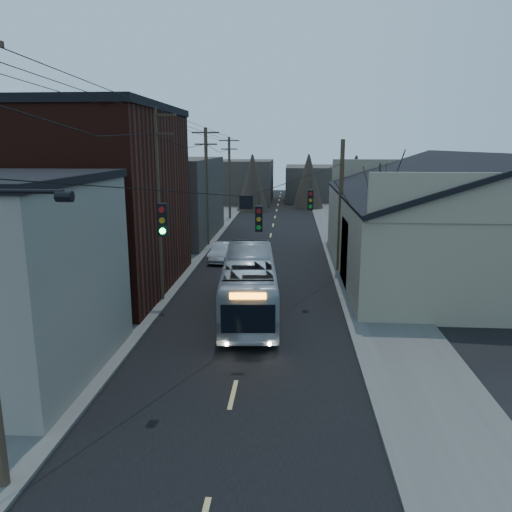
% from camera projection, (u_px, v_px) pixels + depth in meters
% --- Properties ---
extents(road_surface, '(9.00, 110.00, 0.02)m').
position_uv_depth(road_surface, '(266.00, 254.00, 38.06)').
color(road_surface, black).
rests_on(road_surface, ground).
extents(sidewalk_left, '(4.00, 110.00, 0.12)m').
position_uv_depth(sidewalk_left, '(182.00, 252.00, 38.50)').
color(sidewalk_left, '#474744').
rests_on(sidewalk_left, ground).
extents(sidewalk_right, '(4.00, 110.00, 0.12)m').
position_uv_depth(sidewalk_right, '(352.00, 255.00, 37.60)').
color(sidewalk_right, '#474744').
rests_on(sidewalk_right, ground).
extents(building_brick, '(10.00, 12.00, 10.00)m').
position_uv_depth(building_brick, '(80.00, 202.00, 27.93)').
color(building_brick, black).
rests_on(building_brick, ground).
extents(building_left_far, '(9.00, 14.00, 7.00)m').
position_uv_depth(building_left_far, '(162.00, 199.00, 43.80)').
color(building_left_far, '#37312C').
rests_on(building_left_far, ground).
extents(warehouse, '(16.16, 20.60, 7.73)m').
position_uv_depth(warehouse, '(466.00, 233.00, 31.71)').
color(warehouse, '#7C735A').
rests_on(warehouse, ground).
extents(building_far_left, '(10.00, 12.00, 6.00)m').
position_uv_depth(building_far_left, '(237.00, 181.00, 71.89)').
color(building_far_left, '#37312C').
rests_on(building_far_left, ground).
extents(building_far_right, '(12.00, 14.00, 5.00)m').
position_uv_depth(building_far_right, '(325.00, 183.00, 75.97)').
color(building_far_right, '#37312C').
rests_on(building_far_right, ground).
extents(bare_tree, '(0.40, 0.40, 7.20)m').
position_uv_depth(bare_tree, '(377.00, 231.00, 27.09)').
color(bare_tree, black).
rests_on(bare_tree, ground).
extents(utility_lines, '(11.24, 45.28, 10.50)m').
position_uv_depth(utility_lines, '(213.00, 197.00, 31.49)').
color(utility_lines, '#382B1E').
rests_on(utility_lines, ground).
extents(bus, '(3.26, 10.71, 2.94)m').
position_uv_depth(bus, '(249.00, 284.00, 24.54)').
color(bus, '#A4AAB0').
rests_on(bus, ground).
extents(parked_car, '(1.77, 4.06, 1.30)m').
position_uv_depth(parked_car, '(223.00, 252.00, 35.69)').
color(parked_car, '#999BA0').
rests_on(parked_car, ground).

